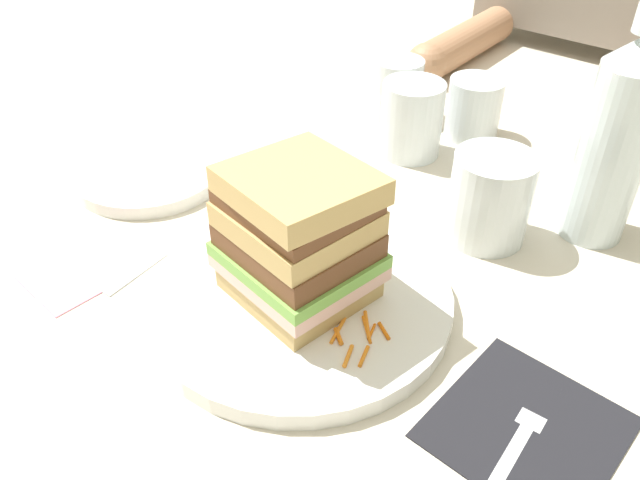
{
  "coord_description": "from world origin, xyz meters",
  "views": [
    {
      "loc": [
        0.31,
        -0.35,
        0.41
      ],
      "look_at": [
        0.02,
        0.01,
        0.06
      ],
      "focal_mm": 35.85,
      "sensor_mm": 36.0,
      "label": 1
    }
  ],
  "objects_px": {
    "knife": "(174,243)",
    "empty_tumbler_1": "(474,108)",
    "juice_glass": "(489,203)",
    "empty_tumbler_2": "(398,88)",
    "sandwich": "(298,236)",
    "side_plate": "(150,172)",
    "water_bottle": "(617,137)",
    "napkin_dark": "(527,427)",
    "fork": "(516,445)",
    "main_plate": "(299,298)",
    "napkin_pink": "(78,270)",
    "empty_tumbler_0": "(412,119)"
  },
  "relations": [
    {
      "from": "napkin_dark",
      "to": "juice_glass",
      "type": "relative_size",
      "value": 1.43
    },
    {
      "from": "water_bottle",
      "to": "side_plate",
      "type": "bearing_deg",
      "value": -153.24
    },
    {
      "from": "empty_tumbler_2",
      "to": "empty_tumbler_1",
      "type": "bearing_deg",
      "value": 7.19
    },
    {
      "from": "sandwich",
      "to": "empty_tumbler_1",
      "type": "bearing_deg",
      "value": 95.81
    },
    {
      "from": "sandwich",
      "to": "fork",
      "type": "distance_m",
      "value": 0.24
    },
    {
      "from": "main_plate",
      "to": "side_plate",
      "type": "distance_m",
      "value": 0.29
    },
    {
      "from": "napkin_dark",
      "to": "empty_tumbler_1",
      "type": "bearing_deg",
      "value": 123.81
    },
    {
      "from": "knife",
      "to": "napkin_pink",
      "type": "xyz_separation_m",
      "value": [
        -0.04,
        -0.09,
        -0.0
      ]
    },
    {
      "from": "sandwich",
      "to": "juice_glass",
      "type": "height_order",
      "value": "sandwich"
    },
    {
      "from": "knife",
      "to": "juice_glass",
      "type": "bearing_deg",
      "value": 42.07
    },
    {
      "from": "empty_tumbler_2",
      "to": "empty_tumbler_0",
      "type": "bearing_deg",
      "value": -47.25
    },
    {
      "from": "juice_glass",
      "to": "sandwich",
      "type": "bearing_deg",
      "value": -111.24
    },
    {
      "from": "main_plate",
      "to": "water_bottle",
      "type": "distance_m",
      "value": 0.34
    },
    {
      "from": "knife",
      "to": "napkin_pink",
      "type": "distance_m",
      "value": 0.1
    },
    {
      "from": "water_bottle",
      "to": "empty_tumbler_2",
      "type": "xyz_separation_m",
      "value": [
        -0.31,
        0.1,
        -0.07
      ]
    },
    {
      "from": "sandwich",
      "to": "napkin_dark",
      "type": "relative_size",
      "value": 1.03
    },
    {
      "from": "sandwich",
      "to": "water_bottle",
      "type": "xyz_separation_m",
      "value": [
        0.16,
        0.28,
        0.03
      ]
    },
    {
      "from": "sandwich",
      "to": "empty_tumbler_0",
      "type": "distance_m",
      "value": 0.32
    },
    {
      "from": "sandwich",
      "to": "empty_tumbler_1",
      "type": "distance_m",
      "value": 0.4
    },
    {
      "from": "fork",
      "to": "juice_glass",
      "type": "distance_m",
      "value": 0.27
    },
    {
      "from": "main_plate",
      "to": "water_bottle",
      "type": "relative_size",
      "value": 1.1
    },
    {
      "from": "knife",
      "to": "empty_tumbler_0",
      "type": "bearing_deg",
      "value": 75.26
    },
    {
      "from": "main_plate",
      "to": "water_bottle",
      "type": "xyz_separation_m",
      "value": [
        0.16,
        0.28,
        0.1
      ]
    },
    {
      "from": "water_bottle",
      "to": "napkin_dark",
      "type": "bearing_deg",
      "value": -78.15
    },
    {
      "from": "napkin_dark",
      "to": "water_bottle",
      "type": "xyz_separation_m",
      "value": [
        -0.06,
        0.28,
        0.11
      ]
    },
    {
      "from": "empty_tumbler_1",
      "to": "side_plate",
      "type": "distance_m",
      "value": 0.42
    },
    {
      "from": "main_plate",
      "to": "water_bottle",
      "type": "height_order",
      "value": "water_bottle"
    },
    {
      "from": "fork",
      "to": "knife",
      "type": "height_order",
      "value": "fork"
    },
    {
      "from": "side_plate",
      "to": "napkin_pink",
      "type": "bearing_deg",
      "value": -62.23
    },
    {
      "from": "empty_tumbler_1",
      "to": "main_plate",
      "type": "bearing_deg",
      "value": -84.27
    },
    {
      "from": "knife",
      "to": "napkin_pink",
      "type": "bearing_deg",
      "value": -114.68
    },
    {
      "from": "water_bottle",
      "to": "napkin_pink",
      "type": "xyz_separation_m",
      "value": [
        -0.37,
        -0.38,
        -0.11
      ]
    },
    {
      "from": "knife",
      "to": "empty_tumbler_0",
      "type": "distance_m",
      "value": 0.33
    },
    {
      "from": "juice_glass",
      "to": "empty_tumbler_2",
      "type": "distance_m",
      "value": 0.29
    },
    {
      "from": "empty_tumbler_0",
      "to": "napkin_pink",
      "type": "relative_size",
      "value": 0.97
    },
    {
      "from": "juice_glass",
      "to": "napkin_pink",
      "type": "relative_size",
      "value": 0.97
    },
    {
      "from": "juice_glass",
      "to": "empty_tumbler_1",
      "type": "height_order",
      "value": "juice_glass"
    },
    {
      "from": "main_plate",
      "to": "knife",
      "type": "bearing_deg",
      "value": -175.52
    },
    {
      "from": "sandwich",
      "to": "water_bottle",
      "type": "height_order",
      "value": "water_bottle"
    },
    {
      "from": "knife",
      "to": "napkin_dark",
      "type": "bearing_deg",
      "value": 2.62
    },
    {
      "from": "sandwich",
      "to": "water_bottle",
      "type": "relative_size",
      "value": 0.55
    },
    {
      "from": "juice_glass",
      "to": "main_plate",
      "type": "bearing_deg",
      "value": -111.39
    },
    {
      "from": "water_bottle",
      "to": "empty_tumbler_0",
      "type": "relative_size",
      "value": 2.71
    },
    {
      "from": "water_bottle",
      "to": "empty_tumbler_1",
      "type": "distance_m",
      "value": 0.25
    },
    {
      "from": "water_bottle",
      "to": "empty_tumbler_0",
      "type": "bearing_deg",
      "value": 174.74
    },
    {
      "from": "fork",
      "to": "empty_tumbler_2",
      "type": "xyz_separation_m",
      "value": [
        -0.37,
        0.4,
        0.04
      ]
    },
    {
      "from": "fork",
      "to": "side_plate",
      "type": "distance_m",
      "value": 0.51
    },
    {
      "from": "sandwich",
      "to": "knife",
      "type": "bearing_deg",
      "value": -175.56
    },
    {
      "from": "knife",
      "to": "empty_tumbler_1",
      "type": "distance_m",
      "value": 0.43
    },
    {
      "from": "sandwich",
      "to": "side_plate",
      "type": "height_order",
      "value": "sandwich"
    }
  ]
}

